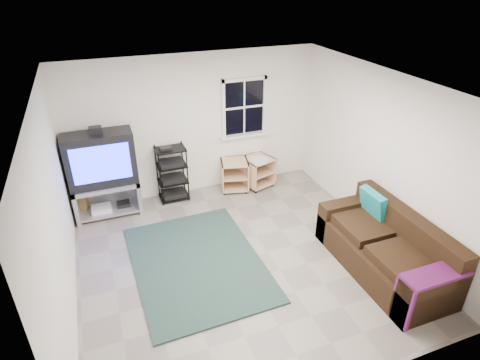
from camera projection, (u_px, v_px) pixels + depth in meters
name	position (u px, v px, depth m)	size (l,w,h in m)	color
room	(244.00, 111.00, 7.45)	(4.60, 4.62, 4.60)	gray
tv_unit	(102.00, 168.00, 6.69)	(1.10, 0.55, 1.62)	#9899A0
av_rack	(173.00, 177.00, 7.33)	(0.53, 0.38, 1.06)	black
side_table_left	(234.00, 173.00, 7.75)	(0.61, 0.61, 0.60)	#DAAE86
side_table_right	(256.00, 169.00, 7.86)	(0.67, 0.67, 0.62)	#DAAE86
sofa	(386.00, 250.00, 5.64)	(0.93, 2.09, 0.96)	black
shag_rug	(197.00, 262.00, 5.90)	(1.79, 2.46, 0.03)	#332216
paper_bag	(80.00, 204.00, 7.01)	(0.26, 0.17, 0.37)	olive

